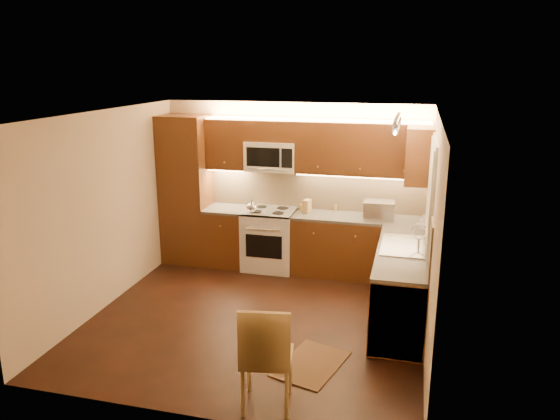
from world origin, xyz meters
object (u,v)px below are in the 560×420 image
(microwave, at_px, (272,156))
(toaster_oven, at_px, (379,210))
(sink, at_px, (403,240))
(dining_chair, at_px, (267,354))
(stove, at_px, (270,239))
(kettle, at_px, (252,206))
(soap_bottle, at_px, (424,222))
(knife_block, at_px, (307,206))

(microwave, bearing_deg, toaster_oven, -4.32)
(sink, xyz_separation_m, dining_chair, (-1.11, -2.21, -0.46))
(stove, height_order, dining_chair, dining_chair)
(sink, height_order, toaster_oven, toaster_oven)
(toaster_oven, bearing_deg, kettle, -176.57)
(kettle, bearing_deg, soap_bottle, -19.68)
(sink, distance_m, dining_chair, 2.52)
(toaster_oven, relative_size, dining_chair, 0.42)
(knife_block, xyz_separation_m, dining_chair, (0.33, -3.41, -0.48))
(toaster_oven, distance_m, dining_chair, 3.47)
(stove, xyz_separation_m, sink, (2.00, -1.12, 0.52))
(sink, bearing_deg, knife_block, 140.32)
(kettle, height_order, dining_chair, kettle)
(soap_bottle, bearing_deg, microwave, -167.03)
(kettle, distance_m, soap_bottle, 2.46)
(toaster_oven, distance_m, soap_bottle, 0.71)
(stove, distance_m, toaster_oven, 1.72)
(soap_bottle, bearing_deg, toaster_oven, 175.59)
(sink, xyz_separation_m, soap_bottle, (0.24, 0.79, 0.02))
(stove, distance_m, sink, 2.35)
(microwave, xyz_separation_m, knife_block, (0.56, -0.06, -0.72))
(knife_block, bearing_deg, stove, -159.54)
(sink, bearing_deg, dining_chair, -116.60)
(toaster_oven, bearing_deg, sink, -74.33)
(stove, xyz_separation_m, microwave, (0.00, 0.14, 1.26))
(sink, xyz_separation_m, toaster_oven, (-0.38, 1.14, 0.05))
(microwave, height_order, sink, microwave)
(stove, xyz_separation_m, dining_chair, (0.89, -3.34, 0.06))
(stove, bearing_deg, microwave, 90.00)
(stove, xyz_separation_m, toaster_oven, (1.62, 0.01, 0.57))
(stove, height_order, microwave, microwave)
(microwave, relative_size, sink, 0.88)
(microwave, bearing_deg, kettle, -123.66)
(toaster_oven, relative_size, knife_block, 2.18)
(sink, distance_m, kettle, 2.41)
(soap_bottle, bearing_deg, kettle, -158.57)
(dining_chair, bearing_deg, knife_block, 86.19)
(kettle, bearing_deg, toaster_oven, -10.00)
(knife_block, xyz_separation_m, soap_bottle, (1.68, -0.41, -0.00))
(microwave, xyz_separation_m, kettle, (-0.22, -0.32, -0.70))
(stove, distance_m, dining_chair, 3.46)
(toaster_oven, xyz_separation_m, dining_chair, (-0.73, -3.35, -0.51))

